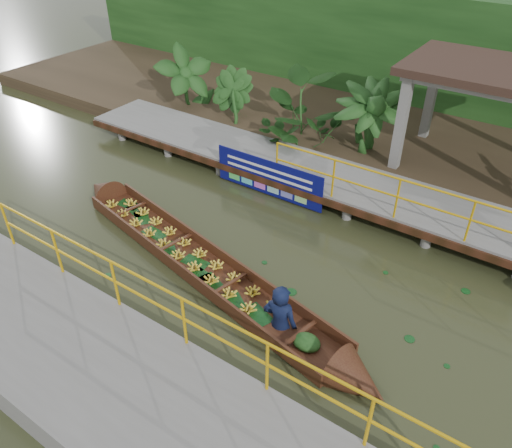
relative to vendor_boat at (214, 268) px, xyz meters
The scene contains 9 objects.
ground 1.06m from the vendor_boat, 72.98° to the left, with size 80.00×80.00×0.00m, color #2F3118.
land_strip 8.48m from the vendor_boat, 87.99° to the left, with size 30.00×8.00×0.45m, color #2F2417.
far_dock 4.41m from the vendor_boat, 85.88° to the left, with size 16.00×2.06×1.66m.
near_dock 3.48m from the vendor_boat, 68.10° to the right, with size 18.00×2.40×1.73m.
pavilion 8.37m from the vendor_boat, 65.61° to the left, with size 4.40×3.00×3.00m.
foliage_backdrop 11.11m from the vendor_boat, 88.45° to the left, with size 30.00×0.80×4.00m, color #173C13.
vendor_boat is the anchor object (origin of this frame).
blue_banner 3.58m from the vendor_boat, 104.71° to the left, with size 3.21×0.04×1.00m.
tropical_plants 6.35m from the vendor_boat, 88.90° to the left, with size 14.37×1.37×1.71m.
Camera 1 is at (4.96, -7.06, 7.03)m, focal length 35.00 mm.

